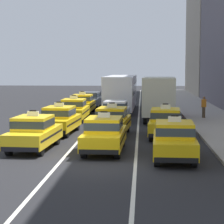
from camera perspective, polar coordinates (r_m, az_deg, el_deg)
The scene contains 17 objects.
ground_plane at distance 18.38m, azimuth -2.04°, elevation -6.86°, with size 160.00×160.00×0.00m, color #232326.
lane_stripe_left_center at distance 38.21m, azimuth -1.35°, elevation -0.30°, with size 0.14×80.00×0.01m, color silver.
lane_stripe_center_right at distance 38.05m, azimuth 3.45°, elevation -0.33°, with size 0.14×80.00×0.01m, color silver.
sidewalk_curb at distance 33.50m, azimuth 13.01°, elevation -1.17°, with size 4.00×90.00×0.15m, color #9E9993.
taxi_left_nearest at distance 22.04m, azimuth -9.93°, elevation -2.52°, with size 2.02×4.64×1.96m.
taxi_left_second at distance 27.10m, azimuth -6.69°, elevation -0.94°, with size 2.04×4.64×1.96m.
taxi_left_third at distance 33.48m, azimuth -4.87°, elevation 0.34°, with size 1.84×4.57×1.96m.
taxi_left_fourth at distance 38.91m, azimuth -3.78°, elevation 1.09°, with size 1.85×4.57×1.96m.
sedan_left_fifth at distance 44.35m, azimuth -2.68°, elevation 1.63°, with size 2.06×4.41×1.58m.
taxi_center_nearest at distance 21.13m, azimuth -0.99°, elevation -2.78°, with size 1.93×4.60×1.96m.
taxi_center_second at distance 26.33m, azimuth 0.03°, elevation -1.10°, with size 2.10×4.67×1.96m.
sedan_center_third at distance 32.69m, azimuth 0.46°, elevation 0.17°, with size 1.99×4.39×1.58m.
bus_center_fourth at distance 41.63m, azimuth 1.18°, elevation 2.70°, with size 2.70×11.24×3.22m.
taxi_right_nearest at distance 19.64m, azimuth 7.94°, elevation -3.49°, with size 1.96×4.61×1.96m.
taxi_right_second at distance 25.76m, azimuth 6.82°, elevation -1.29°, with size 2.09×4.66×1.96m.
box_truck_right_third at distance 33.81m, azimuth 6.05°, elevation 1.91°, with size 2.55×7.06×3.27m.
pedestrian_near_crosswalk at distance 34.98m, azimuth 11.62°, elevation 0.63°, with size 0.36×0.24×1.63m.
Camera 1 is at (1.86, -17.84, 4.00)m, focal length 71.72 mm.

